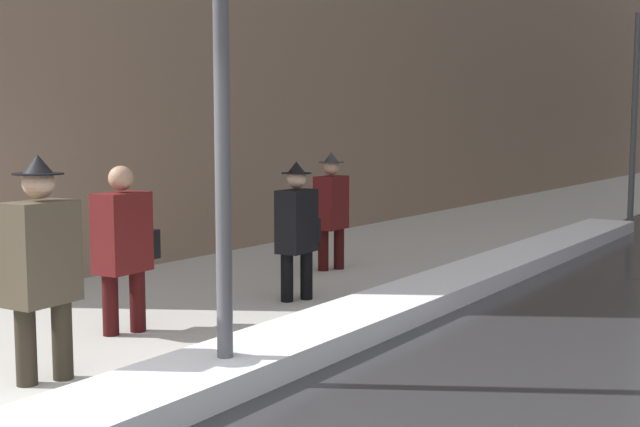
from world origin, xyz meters
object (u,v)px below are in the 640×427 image
object	(u,v)px
pedestrian_in_fedora	(41,260)
pedestrian_nearside	(297,226)
pedestrian_with_shoulder_bag	(124,242)
pedestrian_in_glasses	(331,206)

from	to	relation	value
pedestrian_in_fedora	pedestrian_nearside	distance (m)	3.42
pedestrian_nearside	pedestrian_with_shoulder_bag	bearing A→B (deg)	-17.38
pedestrian_in_glasses	pedestrian_nearside	bearing A→B (deg)	18.17
pedestrian_with_shoulder_bag	pedestrian_nearside	xyz separation A→B (m)	(0.48, 2.07, -0.02)
pedestrian_in_fedora	pedestrian_in_glasses	world-z (taller)	pedestrian_in_fedora
pedestrian_in_fedora	pedestrian_with_shoulder_bag	world-z (taller)	pedestrian_in_fedora
pedestrian_nearside	pedestrian_in_glasses	world-z (taller)	pedestrian_in_glasses
pedestrian_in_fedora	pedestrian_nearside	world-z (taller)	pedestrian_in_fedora
pedestrian_with_shoulder_bag	pedestrian_in_glasses	size ratio (longest dim) A/B	0.98
pedestrian_in_glasses	pedestrian_in_fedora	bearing A→B (deg)	5.26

